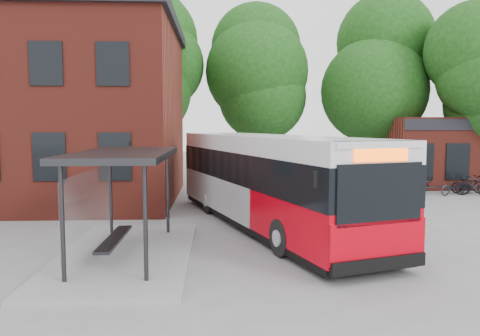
{
  "coord_description": "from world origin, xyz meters",
  "views": [
    {
      "loc": [
        -2.03,
        -13.58,
        3.56
      ],
      "look_at": [
        -1.17,
        3.46,
        2.0
      ],
      "focal_mm": 35.0,
      "sensor_mm": 36.0,
      "label": 1
    }
  ],
  "objects_px": {
    "bicycle_3": "(416,184)",
    "bicycle_6": "(468,184)",
    "bicycle_1": "(409,186)",
    "city_bus": "(267,181)",
    "bicycle_2": "(420,184)",
    "bicycle_7": "(475,185)",
    "bus_shelter": "(125,204)",
    "bicycle_5": "(473,186)",
    "bicycle_0": "(396,185)",
    "bicycle_4": "(453,187)"
  },
  "relations": [
    {
      "from": "bicycle_3",
      "to": "bicycle_6",
      "type": "distance_m",
      "value": 2.61
    },
    {
      "from": "bicycle_1",
      "to": "bicycle_3",
      "type": "relative_size",
      "value": 1.06
    },
    {
      "from": "city_bus",
      "to": "bicycle_6",
      "type": "xyz_separation_m",
      "value": [
        11.45,
        7.58,
        -1.14
      ]
    },
    {
      "from": "bicycle_1",
      "to": "bicycle_2",
      "type": "height_order",
      "value": "bicycle_1"
    },
    {
      "from": "bicycle_3",
      "to": "bicycle_7",
      "type": "distance_m",
      "value": 2.87
    },
    {
      "from": "bus_shelter",
      "to": "bicycle_3",
      "type": "bearing_deg",
      "value": 41.69
    },
    {
      "from": "bicycle_2",
      "to": "bicycle_6",
      "type": "distance_m",
      "value": 2.39
    },
    {
      "from": "bicycle_5",
      "to": "bicycle_0",
      "type": "bearing_deg",
      "value": 89.28
    },
    {
      "from": "bicycle_0",
      "to": "bicycle_1",
      "type": "relative_size",
      "value": 1.02
    },
    {
      "from": "bicycle_4",
      "to": "bicycle_5",
      "type": "distance_m",
      "value": 0.95
    },
    {
      "from": "bicycle_0",
      "to": "bicycle_3",
      "type": "bearing_deg",
      "value": -97.83
    },
    {
      "from": "bicycle_3",
      "to": "bicycle_5",
      "type": "height_order",
      "value": "bicycle_5"
    },
    {
      "from": "bicycle_6",
      "to": "bicycle_2",
      "type": "bearing_deg",
      "value": 75.9
    },
    {
      "from": "bicycle_1",
      "to": "bicycle_6",
      "type": "distance_m",
      "value": 3.57
    },
    {
      "from": "city_bus",
      "to": "bicycle_3",
      "type": "distance_m",
      "value": 12.06
    },
    {
      "from": "bicycle_0",
      "to": "bicycle_4",
      "type": "bearing_deg",
      "value": -127.06
    },
    {
      "from": "bicycle_4",
      "to": "bus_shelter",
      "type": "bearing_deg",
      "value": 103.4
    },
    {
      "from": "bicycle_2",
      "to": "bicycle_0",
      "type": "bearing_deg",
      "value": 81.34
    },
    {
      "from": "bicycle_1",
      "to": "bicycle_0",
      "type": "bearing_deg",
      "value": 9.0
    },
    {
      "from": "bus_shelter",
      "to": "bicycle_7",
      "type": "height_order",
      "value": "bus_shelter"
    },
    {
      "from": "bicycle_5",
      "to": "bicycle_6",
      "type": "xyz_separation_m",
      "value": [
        0.21,
        0.9,
        -0.04
      ]
    },
    {
      "from": "bicycle_6",
      "to": "bicycle_3",
      "type": "bearing_deg",
      "value": 79.56
    },
    {
      "from": "city_bus",
      "to": "bicycle_0",
      "type": "height_order",
      "value": "city_bus"
    },
    {
      "from": "bicycle_2",
      "to": "bus_shelter",
      "type": "bearing_deg",
      "value": 111.68
    },
    {
      "from": "bicycle_1",
      "to": "bicycle_3",
      "type": "bearing_deg",
      "value": -39.35
    },
    {
      "from": "bicycle_4",
      "to": "bicycle_5",
      "type": "bearing_deg",
      "value": -126.39
    },
    {
      "from": "city_bus",
      "to": "bicycle_0",
      "type": "relative_size",
      "value": 7.6
    },
    {
      "from": "bicycle_2",
      "to": "bicycle_5",
      "type": "xyz_separation_m",
      "value": [
        2.11,
        -1.5,
        0.06
      ]
    },
    {
      "from": "bicycle_0",
      "to": "bicycle_6",
      "type": "xyz_separation_m",
      "value": [
        3.73,
        -0.33,
        0.03
      ]
    },
    {
      "from": "bicycle_4",
      "to": "bicycle_5",
      "type": "relative_size",
      "value": 1.0
    },
    {
      "from": "bicycle_1",
      "to": "bicycle_6",
      "type": "height_order",
      "value": "bicycle_1"
    },
    {
      "from": "bicycle_4",
      "to": "bicycle_2",
      "type": "bearing_deg",
      "value": 20.55
    },
    {
      "from": "city_bus",
      "to": "bicycle_7",
      "type": "height_order",
      "value": "city_bus"
    },
    {
      "from": "bicycle_1",
      "to": "bicycle_3",
      "type": "distance_m",
      "value": 1.57
    },
    {
      "from": "bicycle_3",
      "to": "bicycle_7",
      "type": "height_order",
      "value": "bicycle_7"
    },
    {
      "from": "bicycle_1",
      "to": "bicycle_4",
      "type": "distance_m",
      "value": 2.36
    },
    {
      "from": "bicycle_5",
      "to": "bicycle_6",
      "type": "relative_size",
      "value": 0.94
    },
    {
      "from": "bus_shelter",
      "to": "bicycle_0",
      "type": "height_order",
      "value": "bus_shelter"
    },
    {
      "from": "bicycle_4",
      "to": "bicycle_7",
      "type": "relative_size",
      "value": 1.06
    },
    {
      "from": "bicycle_1",
      "to": "bicycle_7",
      "type": "distance_m",
      "value": 3.66
    },
    {
      "from": "bus_shelter",
      "to": "bicycle_6",
      "type": "height_order",
      "value": "bus_shelter"
    },
    {
      "from": "bicycle_6",
      "to": "bicycle_5",
      "type": "bearing_deg",
      "value": 167.62
    },
    {
      "from": "city_bus",
      "to": "bicycle_2",
      "type": "xyz_separation_m",
      "value": [
        9.13,
        8.18,
        -1.16
      ]
    },
    {
      "from": "bicycle_2",
      "to": "bicycle_6",
      "type": "bearing_deg",
      "value": -124.33
    },
    {
      "from": "bicycle_3",
      "to": "bicycle_1",
      "type": "bearing_deg",
      "value": 122.49
    },
    {
      "from": "city_bus",
      "to": "bicycle_0",
      "type": "bearing_deg",
      "value": 27.72
    },
    {
      "from": "bicycle_0",
      "to": "bicycle_4",
      "type": "relative_size",
      "value": 0.98
    },
    {
      "from": "bus_shelter",
      "to": "bicycle_1",
      "type": "bearing_deg",
      "value": 40.46
    },
    {
      "from": "city_bus",
      "to": "bicycle_7",
      "type": "bearing_deg",
      "value": 13.73
    },
    {
      "from": "bicycle_3",
      "to": "bicycle_7",
      "type": "bearing_deg",
      "value": -130.23
    }
  ]
}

